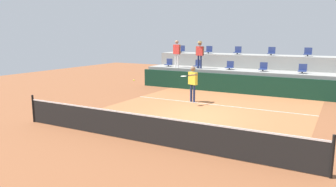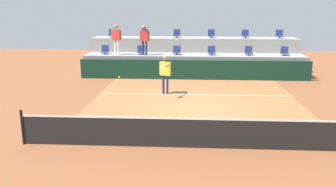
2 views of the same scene
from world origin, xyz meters
name	(u,v)px [view 1 (image 1 of 2)]	position (x,y,z in m)	size (l,w,h in m)	color
ground_plane	(197,116)	(0.00, 0.00, 0.00)	(40.00, 40.00, 0.00)	brown
court_inner_paint	(206,111)	(0.00, 1.00, 0.00)	(9.00, 10.00, 0.01)	#A36038
court_service_line	(217,105)	(0.00, 2.40, 0.01)	(9.00, 0.06, 0.00)	silver
tennis_net	(146,128)	(0.00, -4.00, 0.50)	(10.48, 0.08, 1.07)	black
sponsor_backboard	(239,84)	(0.00, 6.00, 0.55)	(13.00, 0.16, 1.10)	#0F3323
seating_tier_lower	(246,80)	(0.00, 7.30, 0.62)	(13.00, 1.80, 1.25)	gray
seating_tier_upper	(253,71)	(0.00, 9.10, 1.05)	(13.00, 1.80, 2.10)	gray
stadium_chair_lower_far_left	(169,63)	(-5.35, 7.23, 1.46)	(0.44, 0.40, 0.52)	#2D2D33
stadium_chair_lower_left	(198,64)	(-3.18, 7.23, 1.46)	(0.44, 0.40, 0.52)	#2D2D33
stadium_chair_lower_mid_left	(230,66)	(-1.02, 7.23, 1.46)	(0.44, 0.40, 0.52)	#2D2D33
stadium_chair_lower_mid_right	(263,68)	(1.03, 7.23, 1.46)	(0.44, 0.40, 0.52)	#2D2D33
stadium_chair_lower_right	(303,69)	(3.20, 7.23, 1.46)	(0.44, 0.40, 0.52)	#2D2D33
stadium_chair_upper_far_left	(181,50)	(-5.29, 9.03, 2.31)	(0.44, 0.40, 0.52)	#2D2D33
stadium_chair_upper_left	(209,50)	(-3.16, 9.03, 2.31)	(0.44, 0.40, 0.52)	#2D2D33
stadium_chair_upper_mid_left	(238,51)	(-1.10, 9.03, 2.31)	(0.44, 0.40, 0.52)	#2D2D33
stadium_chair_upper_mid_right	(271,52)	(1.10, 9.03, 2.31)	(0.44, 0.40, 0.52)	#2D2D33
stadium_chair_upper_right	(308,53)	(3.24, 9.03, 2.31)	(0.44, 0.40, 0.52)	#2D2D33
tennis_player	(192,80)	(-1.39, 2.48, 1.13)	(0.60, 1.34, 1.82)	navy
spectator_in_grey	(177,51)	(-4.55, 6.85, 2.34)	(0.62, 0.27, 1.78)	white
spectator_with_hat	(200,52)	(-2.90, 6.85, 2.31)	(0.59, 0.42, 1.73)	navy
tennis_ball	(134,80)	(-3.00, -0.33, 1.35)	(0.07, 0.07, 0.07)	#CCE033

